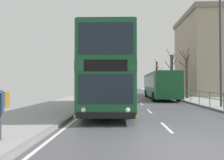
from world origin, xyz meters
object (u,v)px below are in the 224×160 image
bare_tree_far_00 (172,74)px  background_bus_far_lane (160,85)px  street_lamp_far_side (220,34)px  double_decker_bus_main (110,75)px  bare_tree_far_01 (187,75)px  bare_tree_far_02 (157,76)px  background_building_00 (224,55)px

bare_tree_far_00 → background_bus_far_lane: bearing=-114.9°
street_lamp_far_side → bare_tree_far_00: 16.01m
double_decker_bus_main → bare_tree_far_01: 12.70m
bare_tree_far_01 → background_bus_far_lane: bearing=170.7°
bare_tree_far_01 → bare_tree_far_02: size_ratio=0.81×
street_lamp_far_side → bare_tree_far_02: (0.44, 27.65, -1.74)m
street_lamp_far_side → bare_tree_far_01: size_ratio=1.57×
double_decker_bus_main → background_building_00: bearing=48.0°
double_decker_bus_main → street_lamp_far_side: (7.66, 0.69, 2.84)m
bare_tree_far_01 → street_lamp_far_side: bearing=-93.6°
double_decker_bus_main → street_lamp_far_side: bearing=5.1°
background_bus_far_lane → bare_tree_far_02: bearing=81.1°
double_decker_bus_main → bare_tree_far_00: 18.52m
double_decker_bus_main → background_bus_far_lane: (5.25, 10.16, -0.71)m
bare_tree_far_01 → bare_tree_far_02: bearing=90.4°
bare_tree_far_02 → background_building_00: 13.32m
bare_tree_far_01 → double_decker_bus_main: bearing=-130.4°
bare_tree_far_02 → background_building_00: size_ratio=0.54×
street_lamp_far_side → background_building_00: background_building_00 is taller
bare_tree_far_00 → bare_tree_far_01: size_ratio=1.24×
street_lamp_far_side → double_decker_bus_main: bearing=-174.9°
background_bus_far_lane → bare_tree_far_01: (2.97, -0.49, 1.14)m
background_bus_far_lane → street_lamp_far_side: size_ratio=1.21×
double_decker_bus_main → background_building_00: 25.56m
background_building_00 → bare_tree_far_01: bearing=-133.7°
bare_tree_far_00 → double_decker_bus_main: bearing=-116.4°
double_decker_bus_main → bare_tree_far_01: (8.22, 9.67, 0.43)m
background_bus_far_lane → bare_tree_far_00: bare_tree_far_00 is taller
background_bus_far_lane → bare_tree_far_02: (2.85, 18.18, 1.81)m
bare_tree_far_00 → background_building_00: bearing=14.1°
double_decker_bus_main → background_building_00: size_ratio=0.88×
street_lamp_far_side → bare_tree_far_01: (0.56, 8.99, -2.41)m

